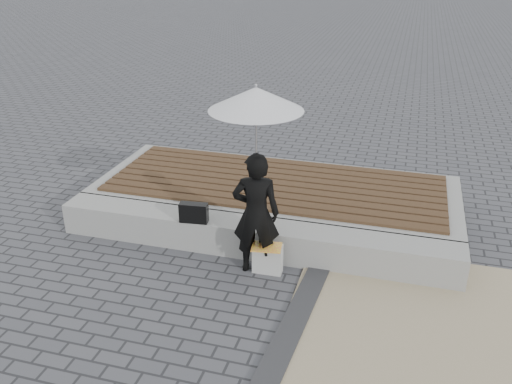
# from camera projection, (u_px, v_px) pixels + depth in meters

# --- Properties ---
(ground) EXTENTS (80.00, 80.00, 0.00)m
(ground) POSITION_uv_depth(u_px,v_px,m) (207.00, 331.00, 5.44)
(ground) COLOR #47484C
(ground) RESTS_ON ground
(edging_band) EXTENTS (0.61, 5.20, 0.04)m
(edging_band) POSITION_uv_depth(u_px,v_px,m) (267.00, 380.00, 4.81)
(edging_band) COLOR #2F2F31
(edging_band) RESTS_ON ground
(seating_ledge) EXTENTS (5.00, 0.45, 0.40)m
(seating_ledge) POSITION_uv_depth(u_px,v_px,m) (252.00, 237.00, 6.76)
(seating_ledge) COLOR gray
(seating_ledge) RESTS_ON ground
(timber_platform) EXTENTS (5.00, 2.00, 0.40)m
(timber_platform) POSITION_uv_depth(u_px,v_px,m) (276.00, 197.00, 7.81)
(timber_platform) COLOR gray
(timber_platform) RESTS_ON ground
(timber_decking) EXTENTS (4.60, 1.80, 0.04)m
(timber_decking) POSITION_uv_depth(u_px,v_px,m) (276.00, 183.00, 7.71)
(timber_decking) COLOR #4E3A22
(timber_decking) RESTS_ON timber_platform
(woman) EXTENTS (0.59, 0.44, 1.46)m
(woman) POSITION_uv_depth(u_px,v_px,m) (256.00, 214.00, 6.16)
(woman) COLOR black
(woman) RESTS_ON ground
(parasol) EXTENTS (1.00, 1.00, 1.27)m
(parasol) POSITION_uv_depth(u_px,v_px,m) (256.00, 99.00, 5.61)
(parasol) COLOR #A5A4A9
(parasol) RESTS_ON ground
(handbag) EXTENTS (0.36, 0.16, 0.24)m
(handbag) POSITION_uv_depth(u_px,v_px,m) (194.00, 213.00, 6.65)
(handbag) COLOR black
(handbag) RESTS_ON seating_ledge
(canvas_tote) EXTENTS (0.34, 0.15, 0.36)m
(canvas_tote) POSITION_uv_depth(u_px,v_px,m) (268.00, 259.00, 6.34)
(canvas_tote) COLOR #B8B9B4
(canvas_tote) RESTS_ON ground
(magazine) EXTENTS (0.37, 0.29, 0.01)m
(magazine) POSITION_uv_depth(u_px,v_px,m) (267.00, 247.00, 6.22)
(magazine) COLOR #F65549
(magazine) RESTS_ON canvas_tote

